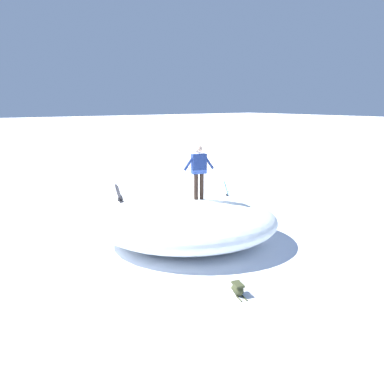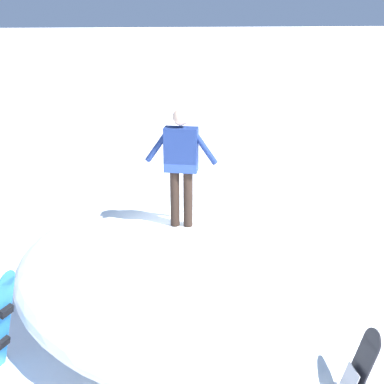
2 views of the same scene
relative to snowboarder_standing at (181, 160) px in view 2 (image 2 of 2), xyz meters
The scene contains 5 objects.
ground 2.61m from the snowboarder_standing, 146.53° to the left, with size 240.00×240.00×0.00m, color white.
snow_mound 1.83m from the snowboarder_standing, 150.56° to the left, with size 6.10×5.22×1.49m, color white.
snowboarder_standing is the anchor object (origin of this frame).
snowboard_primary_upright 3.22m from the snowboarder_standing, 26.71° to the left, with size 0.55×0.48×1.62m.
backpack_near 4.56m from the snowboarder_standing, 112.35° to the right, with size 0.38×0.65×0.31m.
Camera 2 is at (1.18, 6.40, 4.62)m, focal length 45.38 mm.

